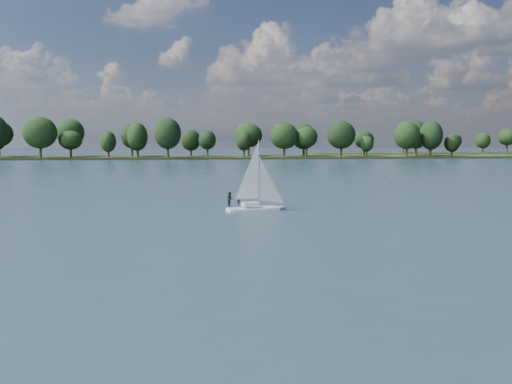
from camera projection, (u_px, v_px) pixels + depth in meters
The scene contains 4 objects.
ground at pixel (216, 175), 121.00m from camera, with size 700.00×700.00×0.00m, color #233342.
far_shore at pixel (207, 158), 231.92m from camera, with size 660.00×40.00×1.50m, color black.
sailboat at pixel (253, 190), 61.46m from camera, with size 6.29×3.20×7.97m.
treeline at pixel (179, 137), 225.78m from camera, with size 562.34×74.67×17.63m.
Camera 1 is at (-4.02, -21.02, 7.79)m, focal length 40.00 mm.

